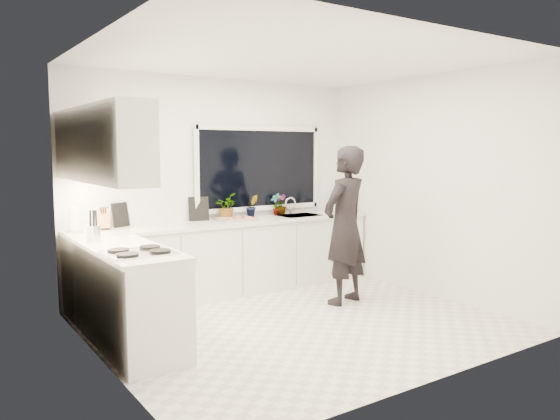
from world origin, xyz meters
TOP-DOWN VIEW (x-y plane):
  - floor at (0.00, 0.00)m, footprint 4.00×3.50m
  - wall_back at (0.00, 1.76)m, footprint 4.00×0.02m
  - wall_left at (-2.01, 0.00)m, footprint 0.02×3.50m
  - wall_right at (2.01, 0.00)m, footprint 0.02×3.50m
  - ceiling at (0.00, 0.00)m, footprint 4.00×3.50m
  - window at (0.60, 1.73)m, footprint 1.80×0.02m
  - base_cabinets_back at (0.00, 1.45)m, footprint 3.92×0.58m
  - base_cabinets_left at (-1.67, 0.35)m, footprint 0.58×1.60m
  - countertop_back at (0.00, 1.44)m, footprint 3.94×0.62m
  - countertop_left at (-1.67, 0.35)m, footprint 0.62×1.60m
  - upper_cabinets at (-1.79, 0.70)m, footprint 0.34×2.10m
  - sink at (1.05, 1.45)m, footprint 0.58×0.42m
  - faucet at (1.05, 1.65)m, footprint 0.03×0.03m
  - stovetop at (-1.69, -0.00)m, footprint 0.56×0.48m
  - person at (0.90, 0.33)m, footprint 0.77×0.61m
  - pizza_tray at (0.06, 1.42)m, footprint 0.48×0.36m
  - pizza at (0.06, 1.42)m, footprint 0.43×0.32m
  - watering_can at (1.85, 1.61)m, footprint 0.15×0.15m
  - paper_towel_roll at (-1.85, 1.55)m, footprint 0.14×0.14m
  - knife_block at (-1.52, 1.59)m, footprint 0.16×0.14m
  - utensil_crock at (-1.85, 0.80)m, footprint 0.14×0.14m
  - picture_frame_large at (-1.30, 1.69)m, footprint 0.21×0.10m
  - picture_frame_small at (-0.32, 1.69)m, footprint 0.25×0.08m
  - herb_plants at (0.29, 1.61)m, footprint 1.12×0.38m
  - soap_bottles at (1.59, 1.30)m, footprint 0.32×0.15m

SIDE VIEW (x-z plane):
  - floor at x=0.00m, z-range -0.02..0.00m
  - base_cabinets_back at x=0.00m, z-range 0.00..0.88m
  - base_cabinets_left at x=-1.67m, z-range 0.00..0.88m
  - sink at x=1.05m, z-range 0.80..0.94m
  - countertop_back at x=0.00m, z-range 0.88..0.92m
  - countertop_left at x=-1.67m, z-range 0.88..0.92m
  - person at x=0.90m, z-range 0.00..1.84m
  - stovetop at x=-1.69m, z-range 0.92..0.95m
  - pizza_tray at x=0.06m, z-range 0.92..0.95m
  - pizza at x=0.06m, z-range 0.95..0.96m
  - watering_can at x=1.85m, z-range 0.92..1.05m
  - utensil_crock at x=-1.85m, z-range 0.92..1.08m
  - faucet at x=1.05m, z-range 0.92..1.14m
  - knife_block at x=-1.52m, z-range 0.92..1.14m
  - paper_towel_roll at x=-1.85m, z-range 0.92..1.18m
  - picture_frame_large at x=-1.30m, z-range 0.92..1.20m
  - soap_bottles at x=1.59m, z-range 0.90..1.22m
  - picture_frame_small at x=-0.32m, z-range 0.92..1.22m
  - herb_plants at x=0.29m, z-range 0.91..1.24m
  - wall_back at x=0.00m, z-range 0.00..2.70m
  - wall_left at x=-2.01m, z-range 0.00..2.70m
  - wall_right at x=2.01m, z-range 0.00..2.70m
  - window at x=0.60m, z-range 1.05..2.05m
  - upper_cabinets at x=-1.79m, z-range 1.50..2.20m
  - ceiling at x=0.00m, z-range 2.70..2.72m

